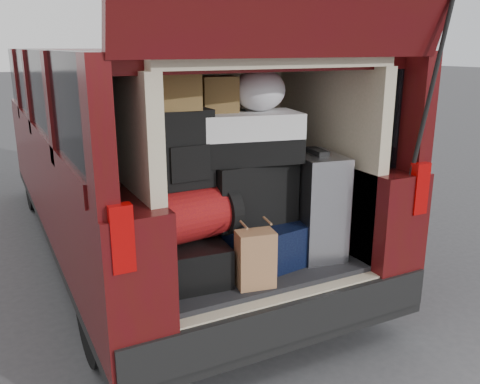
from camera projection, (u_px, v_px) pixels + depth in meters
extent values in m
plane|color=#38383B|center=(258.00, 354.00, 3.09)|extent=(80.00, 80.00, 0.00)
cylinder|color=black|center=(104.00, 308.00, 2.98)|extent=(0.24, 0.64, 0.64)
cylinder|color=black|center=(330.00, 257.00, 3.70)|extent=(0.24, 0.64, 0.64)
cylinder|color=black|center=(38.00, 181.00, 5.80)|extent=(0.24, 0.64, 0.64)
cylinder|color=black|center=(173.00, 166.00, 6.52)|extent=(0.24, 0.64, 0.64)
cube|color=black|center=(151.00, 216.00, 4.79)|extent=(1.90, 4.85, 0.08)
cube|color=#4B100D|center=(60.00, 181.00, 4.32)|extent=(0.33, 4.85, 0.80)
cube|color=#4B100D|center=(225.00, 162.00, 5.02)|extent=(0.33, 4.85, 0.80)
cube|color=#4B100D|center=(143.00, 55.00, 4.38)|extent=(1.82, 4.46, 0.10)
cube|color=black|center=(40.00, 94.00, 3.99)|extent=(0.12, 4.25, 0.68)
cube|color=black|center=(238.00, 87.00, 4.77)|extent=(0.12, 4.25, 0.68)
cube|color=black|center=(285.00, 317.00, 2.73)|extent=(1.86, 0.16, 0.22)
cube|color=#990505|center=(121.00, 238.00, 2.15)|extent=(0.10, 0.06, 0.30)
cube|color=#990505|center=(419.00, 188.00, 2.91)|extent=(0.10, 0.06, 0.30)
cube|color=black|center=(237.00, 259.00, 3.18)|extent=(1.24, 1.05, 0.06)
cube|color=beige|center=(128.00, 177.00, 2.72)|extent=(0.08, 1.05, 1.15)
cube|color=beige|center=(327.00, 154.00, 3.31)|extent=(0.08, 1.05, 1.15)
cube|color=beige|center=(201.00, 149.00, 3.49)|extent=(1.34, 0.06, 1.15)
cube|color=beige|center=(237.00, 60.00, 2.85)|extent=(1.34, 1.05, 0.06)
cylinder|color=black|center=(438.00, 76.00, 2.66)|extent=(0.02, 0.90, 0.76)
cube|color=black|center=(237.00, 294.00, 3.25)|extent=(1.24, 1.05, 0.55)
cube|color=black|center=(183.00, 257.00, 2.86)|extent=(0.45, 0.59, 0.22)
cube|color=black|center=(252.00, 240.00, 3.07)|extent=(0.55, 0.63, 0.25)
cube|color=white|center=(315.00, 205.00, 3.12)|extent=(0.33, 0.46, 0.63)
cube|color=#AC774D|center=(255.00, 259.00, 2.72)|extent=(0.22, 0.16, 0.31)
cube|color=#9D160E|center=(194.00, 214.00, 2.79)|extent=(0.48, 0.35, 0.29)
cube|color=black|center=(249.00, 191.00, 3.00)|extent=(0.51, 0.31, 0.36)
cube|color=black|center=(184.00, 149.00, 2.72)|extent=(0.30, 0.18, 0.42)
cube|color=white|center=(244.00, 137.00, 2.89)|extent=(0.68, 0.44, 0.28)
cube|color=olive|center=(176.00, 89.00, 2.62)|extent=(0.27, 0.23, 0.22)
cube|color=olive|center=(218.00, 94.00, 2.84)|extent=(0.22, 0.19, 0.20)
ellipsoid|color=silver|center=(260.00, 90.00, 2.88)|extent=(0.34, 0.32, 0.24)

